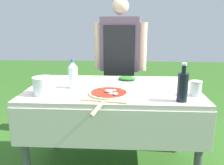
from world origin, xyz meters
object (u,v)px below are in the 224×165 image
Objects in this scene: mixing_tub at (44,86)px; sauce_jar at (196,89)px; pizza_on_peel at (108,94)px; water_bottle at (73,75)px; herb_container at (127,79)px; prep_table at (113,99)px; oil_bottle at (183,86)px; person_cook at (120,58)px.

mixing_tub reaches higher than sauce_jar.
pizza_on_peel is 3.76× the size of mixing_tub.
water_bottle reaches higher than pizza_on_peel.
sauce_jar reaches higher than herb_container.
herb_container is (0.14, 0.47, 0.00)m from pizza_on_peel.
water_bottle is (-0.30, 0.20, 0.10)m from pizza_on_peel.
herb_container is (0.12, 0.23, 0.12)m from prep_table.
water_bottle is 0.93m from sauce_jar.
oil_bottle is at bearing -33.95° from prep_table.
person_cook is 0.99m from pizza_on_peel.
person_cook is 7.11× the size of herb_container.
mixing_tub is at bearing -178.63° from sauce_jar.
herb_container is 1.38× the size of mixing_tub.
person_cook is 1.09m from sauce_jar.
water_bottle is at bearing 71.44° from person_cook.
pizza_on_peel is at bearing -94.49° from prep_table.
oil_bottle is 0.19m from sauce_jar.
pizza_on_peel is 2.73× the size of herb_container.
prep_table is 0.61m from oil_bottle.
mixing_tub is at bearing -156.41° from prep_table.
person_cook is 5.88× the size of oil_bottle.
herb_container is at bearing 63.04° from prep_table.
pizza_on_peel is at bearing -175.40° from sauce_jar.
person_cook reaches higher than sauce_jar.
oil_bottle is at bearing 0.77° from pizza_on_peel.
prep_table is at bearing 23.59° from mixing_tub.
herb_container reaches higher than prep_table.
person_cook reaches higher than water_bottle.
prep_table is 0.65m from sauce_jar.
oil_bottle is 0.84m from water_bottle.
pizza_on_peel is 0.51m from oil_bottle.
water_bottle reaches higher than sauce_jar.
water_bottle is at bearing -148.52° from herb_container.
prep_table is at bearing 93.06° from person_cook.
person_cook is 0.85m from water_bottle.
person_cook is 14.02× the size of sauce_jar.
oil_bottle is at bearing -56.76° from herb_container.
oil_bottle is (0.44, -1.06, -0.03)m from person_cook.
pizza_on_peel is (-0.02, -0.24, 0.12)m from prep_table.
water_bottle is 0.52m from herb_container.
water_bottle is at bearing 155.68° from pizza_on_peel.
person_cook reaches higher than prep_table.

